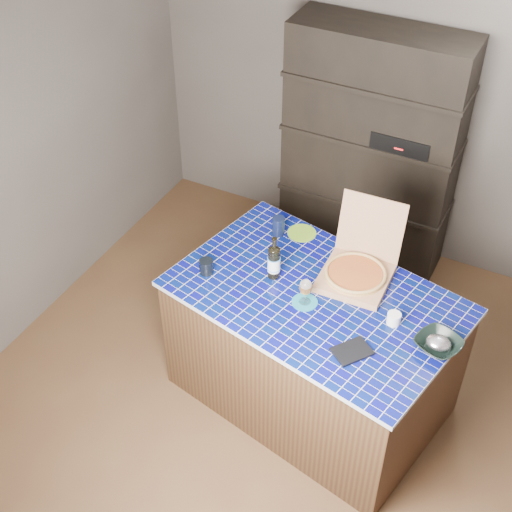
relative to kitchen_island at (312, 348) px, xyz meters
The scene contains 14 objects.
room 0.85m from the kitchen_island, 168.22° to the right, with size 3.50×3.50×3.50m.
shelving_unit 1.57m from the kitchen_island, 98.73° to the left, with size 1.20×0.41×1.80m.
kitchen_island is the anchor object (origin of this frame).
pizza_box 0.56m from the kitchen_island, 58.06° to the left, with size 0.39×0.47×0.41m.
mead_bottle 0.61m from the kitchen_island, behind, with size 0.08×0.08×0.28m.
teal_trivet 0.44m from the kitchen_island, 112.54° to the right, with size 0.14×0.14×0.01m, color #196F85.
wine_glass 0.55m from the kitchen_island, 112.54° to the right, with size 0.07×0.07×0.16m.
tumbler 0.80m from the kitchen_island, behind, with size 0.08×0.08×0.09m, color black.
dvd_case 0.63m from the kitchen_island, 42.90° to the right, with size 0.14×0.19×0.02m, color black.
bowl 0.85m from the kitchen_island, ahead, with size 0.23×0.23×0.06m, color black.
foil_contents 0.85m from the kitchen_island, ahead, with size 0.13×0.11×0.06m, color silver.
white_jar 0.64m from the kitchen_island, ahead, with size 0.07×0.07×0.06m, color white.
navy_cup 0.76m from the kitchen_island, 137.10° to the left, with size 0.08×0.08×0.12m, color black.
green_trivet 0.70m from the kitchen_island, 122.71° to the left, with size 0.18×0.18×0.01m, color #6DA323.
Camera 1 is at (1.24, -2.65, 3.59)m, focal length 50.00 mm.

